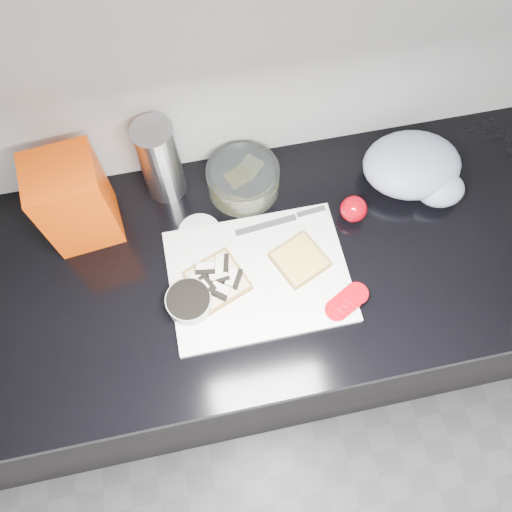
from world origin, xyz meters
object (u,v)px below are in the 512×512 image
(cutting_board, at_px, (259,276))
(glass_bowl, at_px, (243,179))
(bread_bag, at_px, (75,201))
(steel_canister, at_px, (160,161))

(cutting_board, distance_m, glass_bowl, 0.24)
(glass_bowl, distance_m, bread_bag, 0.39)
(steel_canister, bearing_deg, glass_bowl, -11.14)
(glass_bowl, xyz_separation_m, steel_canister, (-0.18, 0.04, 0.07))
(bread_bag, height_order, steel_canister, bread_bag)
(cutting_board, relative_size, glass_bowl, 2.29)
(cutting_board, bearing_deg, steel_canister, 121.54)
(cutting_board, height_order, glass_bowl, glass_bowl)
(cutting_board, distance_m, steel_canister, 0.34)
(cutting_board, xyz_separation_m, bread_bag, (-0.37, 0.21, 0.11))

